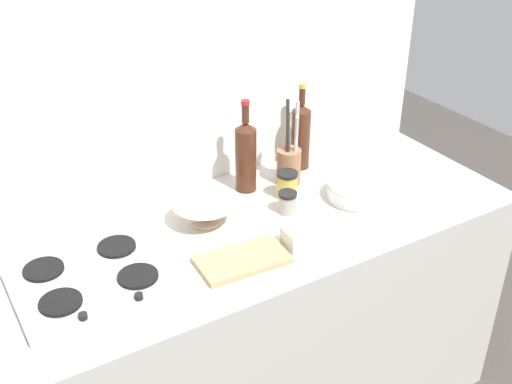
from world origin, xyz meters
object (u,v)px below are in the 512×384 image
Objects in this scene: utensil_crock at (289,163)px; cutting_board at (242,260)px; stovetop_hob at (91,277)px; condiment_jar_front at (287,185)px; wine_bottle_leftmost at (246,155)px; plate_stack at (359,191)px; butter_dish at (307,235)px; mixing_bowl at (205,212)px; wine_bottle_mid_left at (301,135)px; condiment_jar_rear at (287,202)px.

utensil_crock is 0.52m from cutting_board.
condiment_jar_front is at bearing 8.25° from stovetop_hob.
cutting_board is (-0.24, -0.38, -0.13)m from wine_bottle_leftmost.
condiment_jar_front is at bearing -52.89° from wine_bottle_leftmost.
utensil_crock is at bearing 123.87° from plate_stack.
wine_bottle_leftmost is at bearing 127.11° from condiment_jar_front.
butter_dish reaches higher than cutting_board.
mixing_bowl is 0.35m from butter_dish.
stovetop_hob is 0.67m from butter_dish.
plate_stack is at bearing -82.53° from wine_bottle_mid_left.
wine_bottle_mid_left is 0.53m from butter_dish.
wine_bottle_leftmost is 0.41m from butter_dish.
plate_stack is 0.34m from butter_dish.
stovetop_hob is 0.71m from wine_bottle_leftmost.
mixing_bowl is at bearing 166.06° from plate_stack.
utensil_crock reaches higher than butter_dish.
stovetop_hob is 0.70m from condiment_jar_rear.
butter_dish is 0.48× the size of utensil_crock.
utensil_crock is at bearing 12.75° from mixing_bowl.
butter_dish is 0.29m from condiment_jar_front.
condiment_jar_rear is at bearing -79.37° from wine_bottle_leftmost.
plate_stack reaches higher than stovetop_hob.
stovetop_hob reaches higher than cutting_board.
plate_stack is at bearing -13.94° from mixing_bowl.
wine_bottle_leftmost is at bearing 19.60° from stovetop_hob.
wine_bottle_leftmost is 4.49× the size of condiment_jar_rear.
stovetop_hob is 2.88× the size of butter_dish.
utensil_crock reaches higher than mixing_bowl.
mixing_bowl is at bearing 13.84° from stovetop_hob.
condiment_jar_front is (0.09, -0.12, -0.09)m from wine_bottle_leftmost.
mixing_bowl and condiment_jar_rear have the same top height.
wine_bottle_leftmost is 0.27m from wine_bottle_mid_left.
plate_stack is (0.96, -0.03, 0.02)m from stovetop_hob.
plate_stack is 0.27m from condiment_jar_rear.
utensil_crock reaches higher than plate_stack.
mixing_bowl reaches higher than plate_stack.
utensil_crock reaches higher than cutting_board.
cutting_board is (-0.39, -0.34, -0.07)m from utensil_crock.
mixing_bowl reaches higher than butter_dish.
butter_dish is (-0.28, -0.44, -0.10)m from wine_bottle_mid_left.
butter_dish is at bearing -110.84° from condiment_jar_front.
wine_bottle_leftmost is 0.24m from condiment_jar_rear.
wine_bottle_leftmost reaches higher than utensil_crock.
butter_dish is 2.02× the size of condiment_jar_rear.
condiment_jar_front reaches higher than condiment_jar_rear.
cutting_board is at bearing 175.42° from butter_dish.
condiment_jar_front reaches higher than mixing_bowl.
wine_bottle_leftmost is at bearing 29.13° from mixing_bowl.
wine_bottle_mid_left reaches higher than stovetop_hob.
condiment_jar_rear is at bearing -122.79° from condiment_jar_front.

